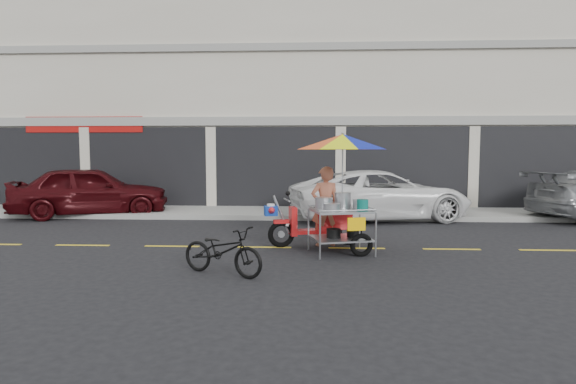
{
  "coord_description": "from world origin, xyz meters",
  "views": [
    {
      "loc": [
        -0.93,
        -10.18,
        2.08
      ],
      "look_at": [
        -1.5,
        0.6,
        1.15
      ],
      "focal_mm": 30.0,
      "sensor_mm": 36.0,
      "label": 1
    }
  ],
  "objects_px": {
    "maroon_sedan": "(91,191)",
    "food_vendor_rig": "(335,176)",
    "white_pickup": "(380,195)",
    "near_bicycle": "(223,251)"
  },
  "relations": [
    {
      "from": "maroon_sedan",
      "to": "food_vendor_rig",
      "type": "bearing_deg",
      "value": -143.08
    },
    {
      "from": "near_bicycle",
      "to": "food_vendor_rig",
      "type": "bearing_deg",
      "value": -16.84
    },
    {
      "from": "maroon_sedan",
      "to": "white_pickup",
      "type": "relative_size",
      "value": 0.88
    },
    {
      "from": "white_pickup",
      "to": "near_bicycle",
      "type": "height_order",
      "value": "white_pickup"
    },
    {
      "from": "maroon_sedan",
      "to": "white_pickup",
      "type": "xyz_separation_m",
      "value": [
        9.09,
        -0.35,
        -0.05
      ]
    },
    {
      "from": "near_bicycle",
      "to": "food_vendor_rig",
      "type": "xyz_separation_m",
      "value": [
        1.96,
        2.14,
        1.14
      ]
    },
    {
      "from": "white_pickup",
      "to": "near_bicycle",
      "type": "bearing_deg",
      "value": 137.67
    },
    {
      "from": "maroon_sedan",
      "to": "near_bicycle",
      "type": "xyz_separation_m",
      "value": [
        5.57,
        -7.03,
        -0.39
      ]
    },
    {
      "from": "near_bicycle",
      "to": "white_pickup",
      "type": "bearing_deg",
      "value": -2.2
    },
    {
      "from": "white_pickup",
      "to": "food_vendor_rig",
      "type": "distance_m",
      "value": 4.87
    }
  ]
}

